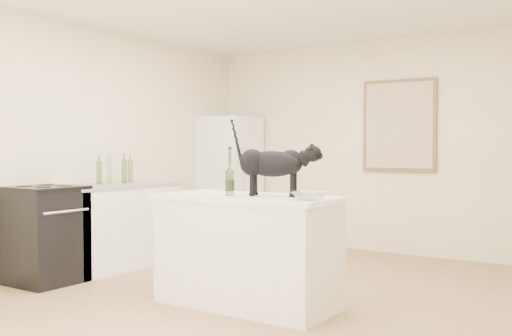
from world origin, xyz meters
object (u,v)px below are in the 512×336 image
at_px(stove, 45,236).
at_px(black_cat, 272,167).
at_px(fridge, 229,179).
at_px(glass_bowl, 310,196).
at_px(wine_bottle, 230,174).

relative_size(stove, black_cat, 1.38).
distance_m(fridge, glass_bowl, 3.77).
distance_m(black_cat, wine_bottle, 0.35).
xyz_separation_m(fridge, black_cat, (2.26, -2.51, 0.28)).
relative_size(stove, glass_bowl, 3.49).
distance_m(stove, glass_bowl, 2.74).
xyz_separation_m(stove, black_cat, (2.26, 0.44, 0.68)).
xyz_separation_m(stove, wine_bottle, (1.95, 0.30, 0.62)).
height_order(black_cat, wine_bottle, black_cat).
xyz_separation_m(black_cat, glass_bowl, (0.42, -0.15, -0.20)).
height_order(black_cat, glass_bowl, black_cat).
bearing_deg(wine_bottle, black_cat, 25.59).
bearing_deg(stove, glass_bowl, 6.31).
bearing_deg(black_cat, fridge, 114.44).
distance_m(stove, black_cat, 2.40).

